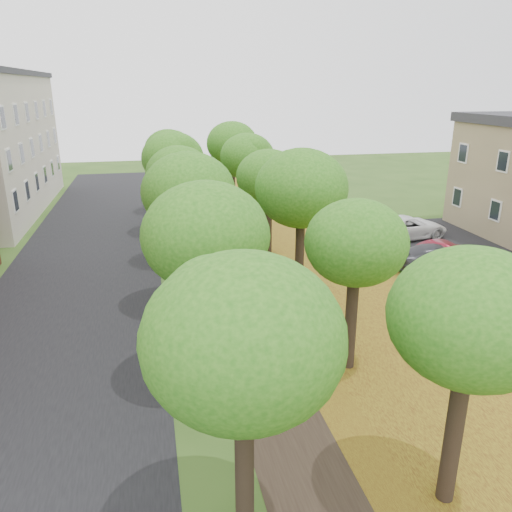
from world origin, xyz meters
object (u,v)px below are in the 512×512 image
car_grey (442,258)px  car_white (407,227)px  car_red (448,255)px  car_silver (504,294)px

car_grey → car_white: bearing=-2.3°
car_grey → car_white: (1.17, 5.94, 0.03)m
car_red → car_grey: car_red is taller
car_white → car_grey: bearing=159.3°
car_red → car_grey: size_ratio=0.88×
car_silver → car_white: car_white is taller
car_white → car_red: bearing=164.7°
car_silver → car_red: 5.28m
car_silver → car_grey: car_grey is taller
car_silver → car_red: bearing=-13.1°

